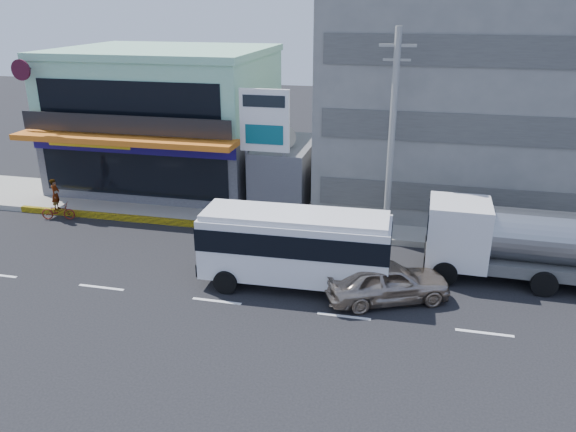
% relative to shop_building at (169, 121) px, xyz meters
% --- Properties ---
extents(ground, '(120.00, 120.00, 0.00)m').
position_rel_shop_building_xyz_m(ground, '(8.00, -13.95, -4.00)').
color(ground, black).
rests_on(ground, ground).
extents(sidewalk, '(70.00, 5.00, 0.30)m').
position_rel_shop_building_xyz_m(sidewalk, '(13.00, -4.45, -3.85)').
color(sidewalk, gray).
rests_on(sidewalk, ground).
extents(shop_building, '(12.40, 11.70, 8.00)m').
position_rel_shop_building_xyz_m(shop_building, '(0.00, 0.00, 0.00)').
color(shop_building, '#424146').
rests_on(shop_building, ground).
extents(concrete_building, '(16.00, 12.00, 14.00)m').
position_rel_shop_building_xyz_m(concrete_building, '(18.00, 1.05, 3.00)').
color(concrete_building, gray).
rests_on(concrete_building, ground).
extents(gap_structure, '(3.00, 6.00, 3.50)m').
position_rel_shop_building_xyz_m(gap_structure, '(8.00, -1.95, -2.25)').
color(gap_structure, '#424146').
rests_on(gap_structure, ground).
extents(satellite_dish, '(1.50, 1.50, 0.15)m').
position_rel_shop_building_xyz_m(satellite_dish, '(8.00, -2.95, -0.42)').
color(satellite_dish, slate).
rests_on(satellite_dish, gap_structure).
extents(billboard, '(2.60, 0.18, 6.90)m').
position_rel_shop_building_xyz_m(billboard, '(7.50, -4.75, 0.93)').
color(billboard, gray).
rests_on(billboard, ground).
extents(utility_pole_near, '(1.60, 0.30, 10.00)m').
position_rel_shop_building_xyz_m(utility_pole_near, '(14.00, -6.55, 1.15)').
color(utility_pole_near, '#999993').
rests_on(utility_pole_near, ground).
extents(minibus, '(7.66, 2.83, 3.18)m').
position_rel_shop_building_xyz_m(minibus, '(10.68, -11.95, -2.10)').
color(minibus, white).
rests_on(minibus, ground).
extents(sedan, '(5.22, 3.70, 1.65)m').
position_rel_shop_building_xyz_m(sedan, '(14.43, -12.35, -3.17)').
color(sedan, '#BDA890').
rests_on(sedan, ground).
extents(tanker_truck, '(8.29, 2.83, 3.24)m').
position_rel_shop_building_xyz_m(tanker_truck, '(19.65, -9.38, -2.26)').
color(tanker_truck, silver).
rests_on(tanker_truck, ground).
extents(motorcycle_rider, '(1.86, 1.01, 2.26)m').
position_rel_shop_building_xyz_m(motorcycle_rider, '(-3.29, -7.48, -3.25)').
color(motorcycle_rider, '#63160E').
rests_on(motorcycle_rider, ground).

